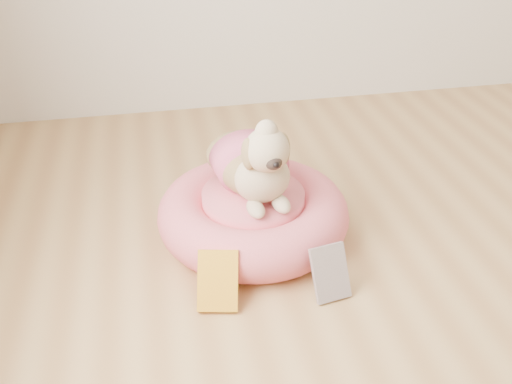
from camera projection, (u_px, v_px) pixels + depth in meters
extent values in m
cylinder|color=#D65463|center=(253.00, 221.00, 2.04)|extent=(0.49, 0.49, 0.10)
torus|color=#D65463|center=(253.00, 213.00, 2.02)|extent=(0.67, 0.67, 0.17)
cylinder|color=#D65463|center=(253.00, 203.00, 1.99)|extent=(0.36, 0.36, 0.09)
cube|color=yellow|center=(218.00, 281.00, 1.72)|extent=(0.15, 0.15, 0.16)
cube|color=white|center=(330.00, 273.00, 1.75)|extent=(0.13, 0.11, 0.16)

